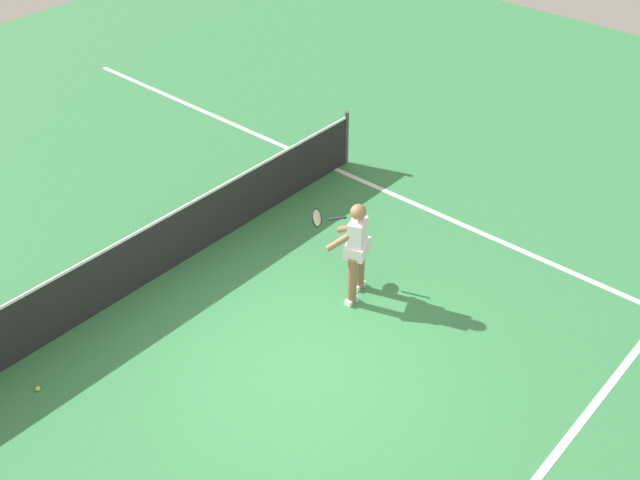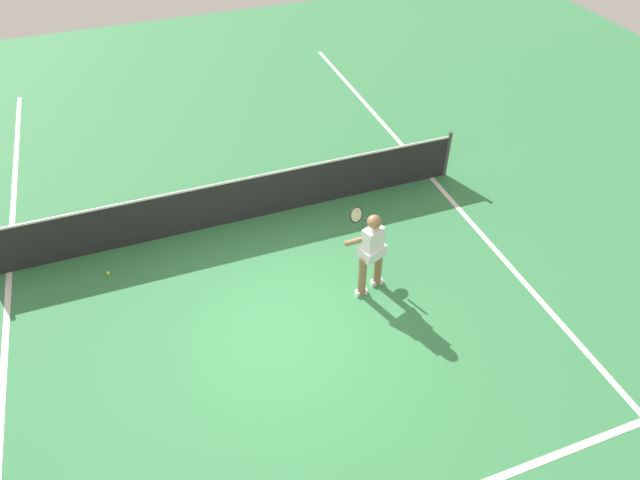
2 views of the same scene
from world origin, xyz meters
The scene contains 5 objects.
ground_plane centered at (0.00, 0.00, 0.00)m, with size 27.57×27.57×0.00m, color #38844C.
sideline_right_marking centered at (4.08, 0.00, 0.00)m, with size 0.10×19.21×0.01m, color white.
court_net centered at (0.00, 2.83, 0.48)m, with size 8.84×0.08×1.02m.
tennis_player centered at (1.56, 0.37, 0.85)m, with size 0.66×1.10×1.55m.
tennis_ball_near centered at (-2.48, 2.18, 0.03)m, with size 0.07×0.07×0.07m, color #D1E533.
Camera 1 is at (-5.47, -5.07, 7.39)m, focal length 44.95 mm.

